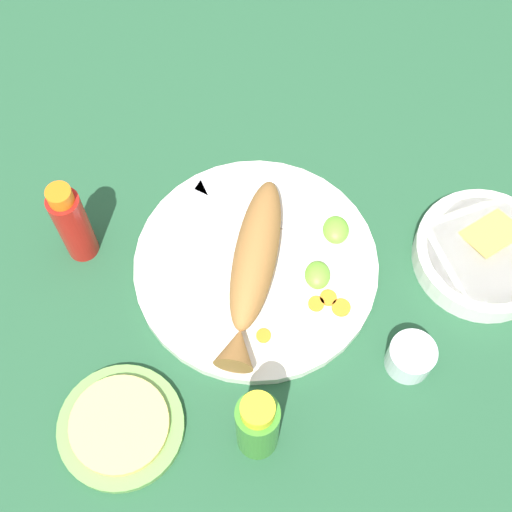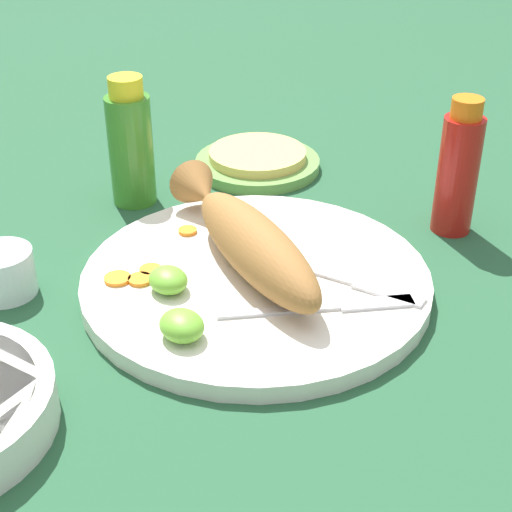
{
  "view_description": "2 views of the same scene",
  "coord_description": "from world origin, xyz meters",
  "px_view_note": "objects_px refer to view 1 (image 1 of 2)",
  "views": [
    {
      "loc": [
        -0.45,
        -0.01,
        0.92
      ],
      "look_at": [
        0.0,
        0.0,
        0.04
      ],
      "focal_mm": 50.0,
      "sensor_mm": 36.0,
      "label": 1
    },
    {
      "loc": [
        0.54,
        -0.38,
        0.43
      ],
      "look_at": [
        0.0,
        0.0,
        0.04
      ],
      "focal_mm": 55.0,
      "sensor_mm": 36.0,
      "label": 2
    }
  ],
  "objects_px": {
    "main_plate": "(256,265)",
    "salt_cup": "(410,358)",
    "tortilla_plate": "(121,427)",
    "fried_fish": "(253,266)",
    "fork_near": "(214,222)",
    "hot_sauce_bottle_red": "(72,223)",
    "guacamole_bowl": "(484,254)",
    "fork_far": "(243,207)",
    "hot_sauce_bottle_green": "(258,425)"
  },
  "relations": [
    {
      "from": "main_plate",
      "to": "salt_cup",
      "type": "distance_m",
      "value": 0.25
    },
    {
      "from": "salt_cup",
      "to": "tortilla_plate",
      "type": "height_order",
      "value": "salt_cup"
    },
    {
      "from": "fried_fish",
      "to": "salt_cup",
      "type": "relative_size",
      "value": 4.59
    },
    {
      "from": "fork_near",
      "to": "hot_sauce_bottle_red",
      "type": "bearing_deg",
      "value": 76.36
    },
    {
      "from": "fried_fish",
      "to": "guacamole_bowl",
      "type": "distance_m",
      "value": 0.33
    },
    {
      "from": "main_plate",
      "to": "hot_sauce_bottle_red",
      "type": "xyz_separation_m",
      "value": [
        0.02,
        0.25,
        0.06
      ]
    },
    {
      "from": "fried_fish",
      "to": "hot_sauce_bottle_red",
      "type": "height_order",
      "value": "hot_sauce_bottle_red"
    },
    {
      "from": "fork_near",
      "to": "fork_far",
      "type": "height_order",
      "value": "same"
    },
    {
      "from": "hot_sauce_bottle_green",
      "to": "tortilla_plate",
      "type": "height_order",
      "value": "hot_sauce_bottle_green"
    },
    {
      "from": "fork_far",
      "to": "hot_sauce_bottle_red",
      "type": "height_order",
      "value": "hot_sauce_bottle_red"
    },
    {
      "from": "main_plate",
      "to": "fork_far",
      "type": "height_order",
      "value": "fork_far"
    },
    {
      "from": "fork_far",
      "to": "guacamole_bowl",
      "type": "height_order",
      "value": "guacamole_bowl"
    },
    {
      "from": "guacamole_bowl",
      "to": "tortilla_plate",
      "type": "distance_m",
      "value": 0.56
    },
    {
      "from": "fork_far",
      "to": "hot_sauce_bottle_red",
      "type": "relative_size",
      "value": 1.1
    },
    {
      "from": "fork_far",
      "to": "tortilla_plate",
      "type": "relative_size",
      "value": 1.05
    },
    {
      "from": "fork_near",
      "to": "salt_cup",
      "type": "height_order",
      "value": "salt_cup"
    },
    {
      "from": "main_plate",
      "to": "fork_far",
      "type": "distance_m",
      "value": 0.09
    },
    {
      "from": "fork_far",
      "to": "hot_sauce_bottle_green",
      "type": "xyz_separation_m",
      "value": [
        -0.33,
        -0.03,
        0.05
      ]
    },
    {
      "from": "fried_fish",
      "to": "tortilla_plate",
      "type": "distance_m",
      "value": 0.27
    },
    {
      "from": "fork_near",
      "to": "fried_fish",
      "type": "bearing_deg",
      "value": -169.64
    },
    {
      "from": "fork_far",
      "to": "guacamole_bowl",
      "type": "relative_size",
      "value": 0.87
    },
    {
      "from": "fork_near",
      "to": "salt_cup",
      "type": "bearing_deg",
      "value": -151.51
    },
    {
      "from": "fork_near",
      "to": "fork_far",
      "type": "distance_m",
      "value": 0.05
    },
    {
      "from": "fork_near",
      "to": "hot_sauce_bottle_green",
      "type": "relative_size",
      "value": 1.11
    },
    {
      "from": "main_plate",
      "to": "tortilla_plate",
      "type": "distance_m",
      "value": 0.29
    },
    {
      "from": "fried_fish",
      "to": "fork_near",
      "type": "relative_size",
      "value": 1.67
    },
    {
      "from": "hot_sauce_bottle_red",
      "to": "guacamole_bowl",
      "type": "bearing_deg",
      "value": -90.13
    },
    {
      "from": "fried_fish",
      "to": "fork_near",
      "type": "height_order",
      "value": "fried_fish"
    },
    {
      "from": "fork_far",
      "to": "salt_cup",
      "type": "height_order",
      "value": "salt_cup"
    },
    {
      "from": "salt_cup",
      "to": "fried_fish",
      "type": "bearing_deg",
      "value": 61.51
    },
    {
      "from": "fork_near",
      "to": "tortilla_plate",
      "type": "distance_m",
      "value": 0.32
    },
    {
      "from": "hot_sauce_bottle_red",
      "to": "hot_sauce_bottle_green",
      "type": "bearing_deg",
      "value": -135.7
    },
    {
      "from": "hot_sauce_bottle_green",
      "to": "tortilla_plate",
      "type": "relative_size",
      "value": 0.95
    },
    {
      "from": "tortilla_plate",
      "to": "hot_sauce_bottle_red",
      "type": "bearing_deg",
      "value": 18.38
    },
    {
      "from": "fried_fish",
      "to": "hot_sauce_bottle_red",
      "type": "bearing_deg",
      "value": 88.17
    },
    {
      "from": "main_plate",
      "to": "hot_sauce_bottle_green",
      "type": "relative_size",
      "value": 2.24
    },
    {
      "from": "fried_fish",
      "to": "hot_sauce_bottle_red",
      "type": "xyz_separation_m",
      "value": [
        0.04,
        0.25,
        0.03
      ]
    },
    {
      "from": "fork_near",
      "to": "main_plate",
      "type": "bearing_deg",
      "value": -160.24
    },
    {
      "from": "hot_sauce_bottle_red",
      "to": "salt_cup",
      "type": "relative_size",
      "value": 2.47
    },
    {
      "from": "tortilla_plate",
      "to": "main_plate",
      "type": "bearing_deg",
      "value": -35.08
    },
    {
      "from": "salt_cup",
      "to": "fork_near",
      "type": "bearing_deg",
      "value": 53.84
    },
    {
      "from": "main_plate",
      "to": "hot_sauce_bottle_green",
      "type": "xyz_separation_m",
      "value": [
        -0.25,
        -0.01,
        0.06
      ]
    },
    {
      "from": "fork_far",
      "to": "tortilla_plate",
      "type": "distance_m",
      "value": 0.36
    },
    {
      "from": "main_plate",
      "to": "fried_fish",
      "type": "relative_size",
      "value": 1.21
    },
    {
      "from": "guacamole_bowl",
      "to": "hot_sauce_bottle_green",
      "type": "bearing_deg",
      "value": 130.42
    },
    {
      "from": "hot_sauce_bottle_red",
      "to": "guacamole_bowl",
      "type": "relative_size",
      "value": 0.79
    },
    {
      "from": "main_plate",
      "to": "salt_cup",
      "type": "relative_size",
      "value": 5.54
    },
    {
      "from": "fork_near",
      "to": "salt_cup",
      "type": "distance_m",
      "value": 0.34
    },
    {
      "from": "hot_sauce_bottle_red",
      "to": "salt_cup",
      "type": "xyz_separation_m",
      "value": [
        -0.16,
        -0.46,
        -0.05
      ]
    },
    {
      "from": "main_plate",
      "to": "fried_fish",
      "type": "distance_m",
      "value": 0.04
    }
  ]
}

